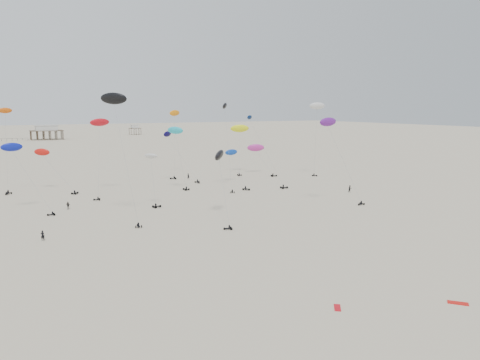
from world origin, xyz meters
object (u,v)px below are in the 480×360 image
pavilion_small (135,130)px  rig_4 (235,162)px  spectator_0 (43,241)px  pavilion_main (47,133)px  rig_0 (178,150)px

pavilion_small → rig_4: size_ratio=0.55×
pavilion_small → spectator_0: (-98.55, -294.53, -3.49)m
pavilion_main → rig_4: 230.21m
pavilion_main → rig_4: (26.42, -228.68, 2.13)m
rig_4 → spectator_0: (-54.97, -35.84, -6.35)m
pavilion_main → rig_0: 217.63m
pavilion_small → pavilion_main: bearing=-156.8°
pavilion_small → rig_4: rig_4 is taller
rig_4 → spectator_0: size_ratio=8.13×
rig_0 → spectator_0: bearing=48.2°
pavilion_small → rig_4: (-43.58, -258.68, 2.86)m
pavilion_small → rig_4: 262.34m
pavilion_small → rig_0: rig_0 is taller
pavilion_small → rig_0: 253.62m
rig_0 → spectator_0: (-41.96, -47.37, -9.41)m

